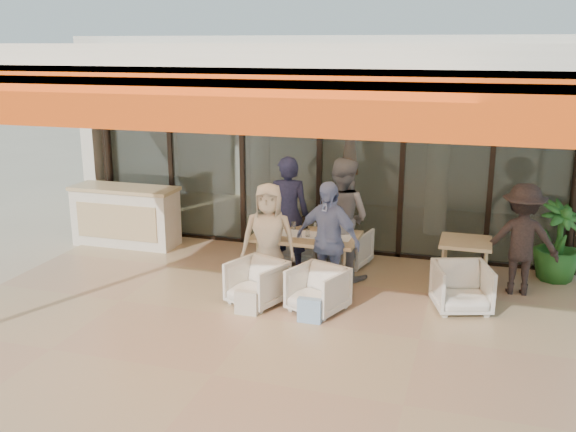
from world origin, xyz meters
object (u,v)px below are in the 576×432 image
object	(u,v)px
chair_far_right	(348,246)
diner_periwinkle	(327,241)
chair_far_left	(297,241)
chair_near_left	(257,281)
side_table	(465,248)
standing_woman	(521,240)
diner_cream	(269,238)
chair_near_right	(318,288)
side_chair	(462,285)
dining_table	(306,238)
potted_palm	(558,242)
host_counter	(126,216)
diner_grey	(342,218)
diner_navy	(288,215)

from	to	relation	value
chair_far_right	diner_periwinkle	bearing A→B (deg)	102.07
chair_far_left	chair_near_left	size ratio (longest dim) A/B	0.95
side_table	standing_woman	distance (m)	0.75
diner_cream	chair_near_right	bearing A→B (deg)	-40.19
chair_far_left	side_chair	xyz separation A→B (m)	(2.63, -1.32, 0.03)
dining_table	potted_palm	distance (m)	3.68
diner_cream	host_counter	bearing A→B (deg)	147.22
standing_woman	diner_grey	bearing A→B (deg)	-2.21
chair_near_right	diner_grey	distance (m)	1.51
chair_near_left	diner_cream	xyz separation A→B (m)	(0.00, 0.50, 0.45)
chair_near_right	standing_woman	distance (m)	2.93
chair_near_right	diner_navy	size ratio (longest dim) A/B	0.37
dining_table	standing_woman	size ratio (longest dim) A/B	0.95
dining_table	chair_near_right	size ratio (longest dim) A/B	2.25
side_chair	standing_woman	size ratio (longest dim) A/B	0.45
host_counter	potted_palm	world-z (taller)	potted_palm
diner_periwinkle	side_table	world-z (taller)	diner_periwinkle
chair_far_right	side_table	size ratio (longest dim) A/B	0.88
host_counter	chair_near_left	world-z (taller)	host_counter
diner_navy	side_table	bearing A→B (deg)	165.53
chair_near_right	diner_cream	bearing A→B (deg)	170.15
diner_periwinkle	standing_woman	xyz separation A→B (m)	(2.52, 0.92, -0.03)
chair_near_right	diner_navy	world-z (taller)	diner_navy
diner_grey	potted_palm	world-z (taller)	diner_grey
diner_grey	side_chair	size ratio (longest dim) A/B	2.56
chair_near_left	side_chair	xyz separation A→B (m)	(2.63, 0.58, 0.02)
chair_near_left	side_chair	world-z (taller)	side_chair
potted_palm	chair_near_right	bearing A→B (deg)	-145.27
chair_far_left	diner_cream	xyz separation A→B (m)	(0.00, -1.40, 0.46)
host_counter	diner_navy	world-z (taller)	diner_navy
chair_far_right	side_chair	world-z (taller)	side_chair
diner_grey	dining_table	bearing A→B (deg)	67.11
dining_table	chair_near_right	bearing A→B (deg)	-66.00
chair_far_left	diner_navy	size ratio (longest dim) A/B	0.36
chair_far_left	diner_periwinkle	distance (m)	1.71
diner_navy	side_table	distance (m)	2.64
dining_table	diner_navy	size ratio (longest dim) A/B	0.84
host_counter	diner_periwinkle	xyz separation A→B (m)	(3.89, -1.32, 0.29)
chair_far_right	diner_cream	distance (m)	1.69
dining_table	side_chair	distance (m)	2.27
chair_near_left	diner_cream	size ratio (longest dim) A/B	0.43
standing_woman	diner_navy	bearing A→B (deg)	-2.35
chair_near_left	chair_near_right	distance (m)	0.84
side_chair	diner_grey	bearing A→B (deg)	137.88
diner_navy	diner_periwinkle	world-z (taller)	diner_navy
chair_near_left	standing_woman	bearing A→B (deg)	44.25
dining_table	chair_near_left	bearing A→B (deg)	-113.43
chair_far_right	diner_cream	bearing A→B (deg)	71.10
dining_table	side_chair	world-z (taller)	dining_table
chair_far_left	potted_palm	distance (m)	3.92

